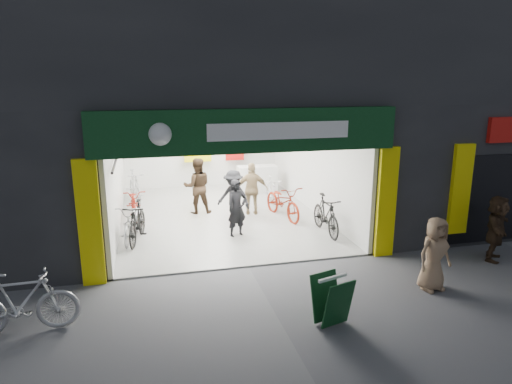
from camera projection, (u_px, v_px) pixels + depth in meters
name	position (u px, v px, depth m)	size (l,w,h in m)	color
ground	(249.00, 267.00, 10.15)	(60.00, 60.00, 0.00)	#56565B
building	(241.00, 70.00, 14.00)	(17.00, 10.27, 8.00)	#232326
bike_left_front	(133.00, 221.00, 11.74)	(0.67, 1.93, 1.02)	#A6A7AB
bike_left_midfront	(137.00, 222.00, 11.59)	(0.50, 1.76, 1.06)	black
bike_left_midback	(134.00, 203.00, 13.56)	(0.62, 1.79, 0.94)	maroon
bike_left_back	(135.00, 187.00, 15.21)	(0.52, 1.84, 1.11)	#A8A8AC
bike_right_front	(326.00, 215.00, 12.18)	(0.50, 1.78, 1.07)	black
bike_right_mid	(283.00, 202.00, 13.56)	(0.68, 1.96, 1.03)	maroon
bike_right_back	(272.00, 192.00, 14.70)	(0.47, 1.68, 1.01)	silver
parked_bike	(21.00, 303.00, 7.43)	(0.51, 1.82, 1.09)	#B6B6BB
customer_a	(237.00, 209.00, 11.91)	(0.56, 0.37, 1.55)	black
customer_b	(197.00, 186.00, 13.93)	(0.85, 0.66, 1.74)	#332417
customer_c	(234.00, 197.00, 13.03)	(1.01, 0.58, 1.57)	black
customer_d	(252.00, 190.00, 13.78)	(0.95, 0.40, 1.63)	#998059
pedestrian_near	(434.00, 254.00, 8.94)	(0.73, 0.48, 1.49)	#8F7053
pedestrian_far	(496.00, 228.00, 10.41)	(1.42, 0.45, 1.53)	#362618
sandwich_board	(332.00, 299.00, 7.72)	(0.68, 0.69, 0.85)	#0D3718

